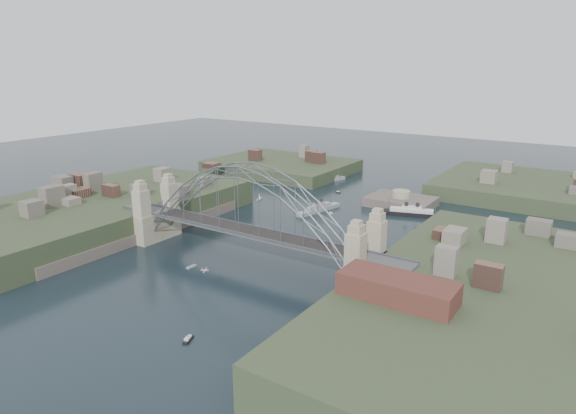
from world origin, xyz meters
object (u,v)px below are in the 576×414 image
Objects in this scene: naval_cruiser_far at (330,179)px; ocean_liner at (411,213)px; bridge at (246,215)px; fort_island at (400,207)px; wharf_shed at (397,288)px; naval_cruiser_near at (319,209)px.

ocean_liner is (45.85, -28.67, 0.12)m from naval_cruiser_far.
bridge is 72.14m from fort_island.
naval_cruiser_far is at bearing 124.33° from wharf_shed.
bridge is 3.42× the size of ocean_liner.
ocean_liner is at bearing -52.02° from fort_island.
fort_island is at bearing 80.27° from bridge.
ocean_liner is at bearing 24.15° from naval_cruiser_near.
naval_cruiser_far is 0.63× the size of ocean_liner.
wharf_shed is (32.00, -84.00, 10.34)m from fort_island.
bridge is 3.82× the size of fort_island.
bridge reaches higher than naval_cruiser_far.
wharf_shed is at bearing -50.12° from naval_cruiser_near.
naval_cruiser_far is (-38.48, 19.22, 1.16)m from fort_island.
wharf_shed is 0.82× the size of ocean_liner.
wharf_shed is 81.65m from naval_cruiser_near.
wharf_shed is 1.30× the size of naval_cruiser_far.
ocean_liner is at bearing -32.01° from naval_cruiser_far.
fort_island is 90.48m from wharf_shed.
naval_cruiser_far is at bearing 153.46° from fort_island.
wharf_shed reaches higher than ocean_liner.
wharf_shed is 125.33m from naval_cruiser_far.
bridge reaches higher than wharf_shed.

